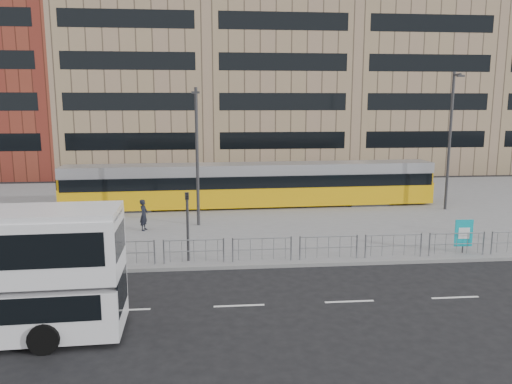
{
  "coord_description": "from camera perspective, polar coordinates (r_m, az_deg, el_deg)",
  "views": [
    {
      "loc": [
        -2.98,
        -20.66,
        7.09
      ],
      "look_at": [
        -0.45,
        6.0,
        2.29
      ],
      "focal_mm": 35.0,
      "sensor_mm": 36.0,
      "label": 1
    }
  ],
  "objects": [
    {
      "name": "ground",
      "position": [
        22.04,
        2.66,
        -8.61
      ],
      "size": [
        120.0,
        120.0,
        0.0
      ],
      "primitive_type": "plane",
      "color": "black",
      "rests_on": "ground"
    },
    {
      "name": "plaza",
      "position": [
        33.53,
        -0.21,
        -1.92
      ],
      "size": [
        64.0,
        24.0,
        0.15
      ],
      "primitive_type": "cube",
      "color": "slate",
      "rests_on": "ground"
    },
    {
      "name": "kerb",
      "position": [
        22.06,
        2.65,
        -8.39
      ],
      "size": [
        64.0,
        0.25,
        0.17
      ],
      "primitive_type": "cube",
      "color": "gray",
      "rests_on": "ground"
    },
    {
      "name": "building_row",
      "position": [
        55.42,
        -0.73,
        16.18
      ],
      "size": [
        70.4,
        18.4,
        31.2
      ],
      "color": "brown",
      "rests_on": "ground"
    },
    {
      "name": "pedestrian_barrier",
      "position": [
        22.58,
        7.56,
        -5.63
      ],
      "size": [
        32.07,
        0.07,
        1.1
      ],
      "color": "gray",
      "rests_on": "plaza"
    },
    {
      "name": "road_markings",
      "position": [
        18.53,
        7.57,
        -12.41
      ],
      "size": [
        62.0,
        0.12,
        0.01
      ],
      "primitive_type": "cube",
      "color": "white",
      "rests_on": "ground"
    },
    {
      "name": "tram",
      "position": [
        33.67,
        -0.47,
        0.8
      ],
      "size": [
        24.89,
        3.16,
        2.93
      ],
      "rotation": [
        0.0,
        0.0,
        0.03
      ],
      "color": "#DBA20B",
      "rests_on": "plaza"
    },
    {
      "name": "ad_panel",
      "position": [
        25.27,
        22.65,
        -4.4
      ],
      "size": [
        0.85,
        0.1,
        1.59
      ],
      "rotation": [
        0.0,
        0.0,
        -0.04
      ],
      "color": "#2D2D30",
      "rests_on": "plaza"
    },
    {
      "name": "pedestrian",
      "position": [
        28.11,
        -12.7,
        -2.58
      ],
      "size": [
        0.56,
        0.71,
        1.73
      ],
      "primitive_type": "imported",
      "rotation": [
        0.0,
        0.0,
        1.32
      ],
      "color": "black",
      "rests_on": "plaza"
    },
    {
      "name": "traffic_light_west",
      "position": [
        22.13,
        -7.84,
        -2.9
      ],
      "size": [
        0.22,
        0.24,
        3.1
      ],
      "rotation": [
        0.0,
        0.0,
        0.31
      ],
      "color": "#2D2D30",
      "rests_on": "plaza"
    },
    {
      "name": "lamp_post_west",
      "position": [
        28.21,
        -6.75,
        4.64
      ],
      "size": [
        0.45,
        1.04,
        7.79
      ],
      "color": "#2D2D30",
      "rests_on": "plaza"
    },
    {
      "name": "lamp_post_east",
      "position": [
        34.66,
        21.32,
        5.95
      ],
      "size": [
        0.45,
        1.04,
        8.88
      ],
      "color": "#2D2D30",
      "rests_on": "plaza"
    }
  ]
}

